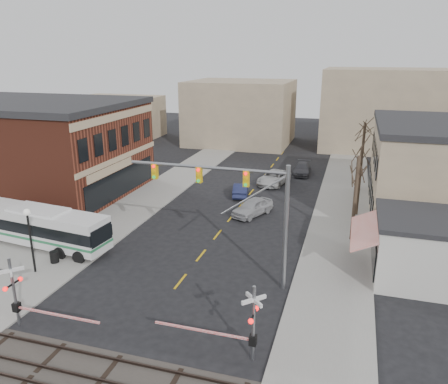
# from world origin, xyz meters

# --- Properties ---
(ground) EXTENTS (160.00, 160.00, 0.00)m
(ground) POSITION_xyz_m (0.00, 0.00, 0.00)
(ground) COLOR black
(ground) RESTS_ON ground
(sidewalk_west) EXTENTS (5.00, 60.00, 0.12)m
(sidewalk_west) POSITION_xyz_m (-9.50, 20.00, 0.06)
(sidewalk_west) COLOR gray
(sidewalk_west) RESTS_ON ground
(sidewalk_east) EXTENTS (5.00, 60.00, 0.12)m
(sidewalk_east) POSITION_xyz_m (9.50, 20.00, 0.06)
(sidewalk_east) COLOR gray
(sidewalk_east) RESTS_ON ground
(awning_shop) EXTENTS (9.74, 6.20, 4.30)m
(awning_shop) POSITION_xyz_m (15.97, 7.00, 2.16)
(awning_shop) COLOR beige
(awning_shop) RESTS_ON ground
(tree_east_a) EXTENTS (0.28, 0.28, 6.75)m
(tree_east_a) POSITION_xyz_m (10.50, 12.00, 3.50)
(tree_east_a) COLOR #382B21
(tree_east_a) RESTS_ON sidewalk_east
(tree_east_b) EXTENTS (0.28, 0.28, 6.30)m
(tree_east_b) POSITION_xyz_m (10.80, 18.00, 3.27)
(tree_east_b) COLOR #382B21
(tree_east_b) RESTS_ON sidewalk_east
(tree_east_c) EXTENTS (0.28, 0.28, 7.20)m
(tree_east_c) POSITION_xyz_m (11.00, 26.00, 3.72)
(tree_east_c) COLOR #382B21
(tree_east_c) RESTS_ON sidewalk_east
(transit_bus) EXTENTS (11.61, 3.72, 2.94)m
(transit_bus) POSITION_xyz_m (-12.18, 4.01, 1.67)
(transit_bus) COLOR silver
(transit_bus) RESTS_ON ground
(traffic_signal_mast) EXTENTS (10.22, 0.30, 8.00)m
(traffic_signal_mast) POSITION_xyz_m (3.73, 3.11, 5.75)
(traffic_signal_mast) COLOR gray
(traffic_signal_mast) RESTS_ON ground
(rr_crossing_west) EXTENTS (5.60, 1.36, 4.00)m
(rr_crossing_west) POSITION_xyz_m (-6.23, -4.93, 1.97)
(rr_crossing_west) COLOR gray
(rr_crossing_west) RESTS_ON ground
(rr_crossing_east) EXTENTS (5.60, 1.36, 4.00)m
(rr_crossing_east) POSITION_xyz_m (5.80, -4.03, 1.97)
(rr_crossing_east) COLOR gray
(rr_crossing_east) RESTS_ON ground
(street_lamp) EXTENTS (0.44, 0.44, 4.50)m
(street_lamp) POSITION_xyz_m (-9.80, 0.23, 3.32)
(street_lamp) COLOR black
(street_lamp) RESTS_ON sidewalk_west
(trash_bin) EXTENTS (0.60, 0.60, 0.82)m
(trash_bin) POSITION_xyz_m (-9.43, 1.81, 0.53)
(trash_bin) COLOR black
(trash_bin) RESTS_ON sidewalk_west
(car_a) EXTENTS (3.56, 4.93, 1.56)m
(car_a) POSITION_xyz_m (1.69, 15.29, 0.78)
(car_a) COLOR #A1A1A5
(car_a) RESTS_ON ground
(car_b) EXTENTS (2.23, 4.36, 1.37)m
(car_b) POSITION_xyz_m (-0.78, 20.49, 0.68)
(car_b) COLOR #1C2247
(car_b) RESTS_ON ground
(car_c) EXTENTS (3.46, 5.82, 1.52)m
(car_c) POSITION_xyz_m (1.74, 25.69, 0.76)
(car_c) COLOR #B7B7B7
(car_c) RESTS_ON ground
(car_d) EXTENTS (2.06, 4.80, 1.38)m
(car_d) POSITION_xyz_m (4.27, 30.89, 0.69)
(car_d) COLOR #48484E
(car_d) RESTS_ON ground
(pedestrian_near) EXTENTS (0.48, 0.66, 1.66)m
(pedestrian_near) POSITION_xyz_m (-8.95, 4.83, 0.95)
(pedestrian_near) COLOR #62554E
(pedestrian_near) RESTS_ON sidewalk_west
(pedestrian_far) EXTENTS (0.95, 0.85, 1.61)m
(pedestrian_far) POSITION_xyz_m (-9.49, 7.43, 0.92)
(pedestrian_far) COLOR #333C5A
(pedestrian_far) RESTS_ON sidewalk_west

